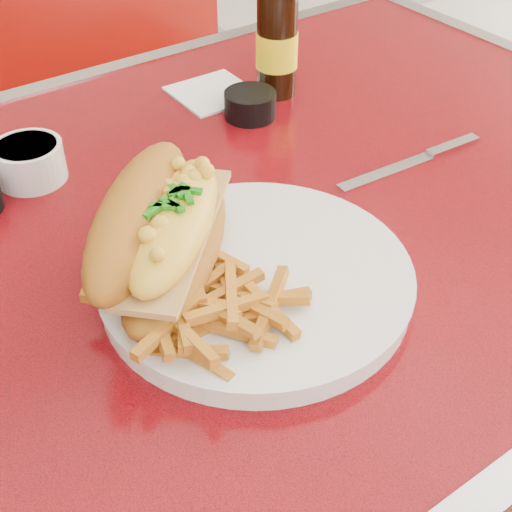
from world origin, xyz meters
TOP-DOWN VIEW (x-y plane):
  - diner_table at (0.00, 0.00)m, footprint 1.23×0.83m
  - booth_bench_far at (0.00, 0.81)m, footprint 1.20×0.51m
  - dinner_plate at (-0.06, -0.12)m, footprint 0.36×0.36m
  - mac_hoagie at (-0.12, -0.07)m, footprint 0.25×0.25m
  - fries_pile at (-0.13, -0.14)m, footprint 0.13×0.12m
  - fork at (-0.07, -0.06)m, footprint 0.05×0.14m
  - gravy_ramekin at (-0.15, 0.18)m, footprint 0.10×0.10m
  - sauce_cup_right at (0.14, 0.16)m, footprint 0.09×0.09m
  - beer_bottle at (0.21, 0.19)m, footprint 0.07×0.07m
  - knife at (0.24, -0.05)m, footprint 0.21×0.03m
  - paper_napkin at (0.13, 0.24)m, footprint 0.11×0.11m

SIDE VIEW (x-z plane):
  - booth_bench_far at x=0.00m, z-range -0.16..0.74m
  - diner_table at x=0.00m, z-range 0.22..0.99m
  - paper_napkin at x=0.13m, z-range 0.77..0.77m
  - knife at x=0.24m, z-range 0.77..0.78m
  - dinner_plate at x=-0.06m, z-range 0.77..0.79m
  - sauce_cup_right at x=0.14m, z-range 0.77..0.81m
  - fork at x=-0.07m, z-range 0.79..0.79m
  - gravy_ramekin at x=-0.15m, z-range 0.77..0.82m
  - fries_pile at x=-0.13m, z-range 0.79..0.83m
  - mac_hoagie at x=-0.12m, z-range 0.78..0.89m
  - beer_bottle at x=0.21m, z-range 0.74..0.96m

